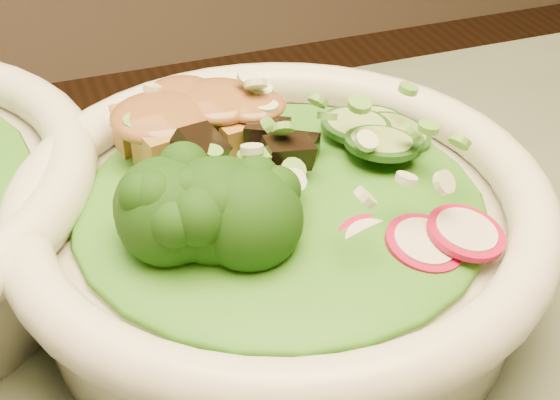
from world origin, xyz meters
name	(u,v)px	position (x,y,z in m)	size (l,w,h in m)	color
salad_bowl	(280,232)	(-0.20, 0.16, 0.79)	(0.28, 0.28, 0.07)	silver
lettuce_bed	(280,198)	(-0.20, 0.16, 0.81)	(0.21, 0.21, 0.02)	#235D13
broccoli_florets	(192,235)	(-0.26, 0.13, 0.83)	(0.08, 0.07, 0.05)	black
radish_slices	(399,242)	(-0.16, 0.11, 0.82)	(0.11, 0.04, 0.02)	#A80C38
cucumber_slices	(359,126)	(-0.14, 0.20, 0.82)	(0.07, 0.07, 0.04)	#8AB162
mushroom_heap	(261,166)	(-0.21, 0.17, 0.83)	(0.07, 0.07, 0.04)	black
tofu_cubes	(189,134)	(-0.23, 0.22, 0.82)	(0.09, 0.06, 0.04)	olive
peanut_sauce	(187,112)	(-0.23, 0.22, 0.84)	(0.07, 0.06, 0.02)	brown
scallion_garnish	(280,157)	(-0.20, 0.16, 0.84)	(0.20, 0.20, 0.02)	#5CA139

